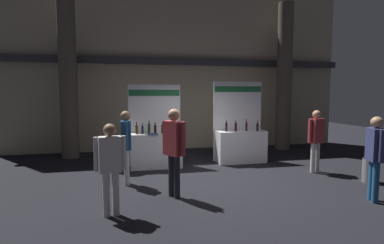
{
  "coord_description": "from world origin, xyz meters",
  "views": [
    {
      "loc": [
        -1.98,
        -6.94,
        2.13
      ],
      "look_at": [
        -0.37,
        0.59,
        1.41
      ],
      "focal_mm": 27.99,
      "sensor_mm": 36.0,
      "label": 1
    }
  ],
  "objects_px": {
    "exhibitor_booth_1": "(240,142)",
    "visitor_0": "(174,144)",
    "trash_bin": "(370,170)",
    "visitor_4": "(316,135)",
    "exhibitor_booth_0": "(156,146)",
    "visitor_2": "(375,151)",
    "visitor_1": "(126,141)",
    "visitor_3": "(110,162)"
  },
  "relations": [
    {
      "from": "exhibitor_booth_1",
      "to": "visitor_0",
      "type": "distance_m",
      "value": 3.79
    },
    {
      "from": "trash_bin",
      "to": "visitor_4",
      "type": "xyz_separation_m",
      "value": [
        -0.74,
        1.12,
        0.72
      ]
    },
    {
      "from": "exhibitor_booth_0",
      "to": "visitor_0",
      "type": "xyz_separation_m",
      "value": [
        0.13,
        -2.66,
        0.51
      ]
    },
    {
      "from": "exhibitor_booth_0",
      "to": "visitor_2",
      "type": "distance_m",
      "value": 5.46
    },
    {
      "from": "visitor_0",
      "to": "visitor_1",
      "type": "distance_m",
      "value": 1.46
    },
    {
      "from": "visitor_0",
      "to": "exhibitor_booth_0",
      "type": "bearing_deg",
      "value": -27.52
    },
    {
      "from": "exhibitor_booth_1",
      "to": "visitor_2",
      "type": "height_order",
      "value": "exhibitor_booth_1"
    },
    {
      "from": "visitor_1",
      "to": "visitor_4",
      "type": "height_order",
      "value": "visitor_1"
    },
    {
      "from": "visitor_1",
      "to": "exhibitor_booth_0",
      "type": "bearing_deg",
      "value": -29.52
    },
    {
      "from": "visitor_4",
      "to": "trash_bin",
      "type": "bearing_deg",
      "value": -75.28
    },
    {
      "from": "visitor_0",
      "to": "visitor_2",
      "type": "relative_size",
      "value": 1.08
    },
    {
      "from": "visitor_2",
      "to": "visitor_0",
      "type": "bearing_deg",
      "value": 95.76
    },
    {
      "from": "exhibitor_booth_1",
      "to": "visitor_1",
      "type": "relative_size",
      "value": 1.45
    },
    {
      "from": "exhibitor_booth_0",
      "to": "trash_bin",
      "type": "xyz_separation_m",
      "value": [
        4.95,
        -2.61,
        -0.31
      ]
    },
    {
      "from": "visitor_0",
      "to": "visitor_3",
      "type": "distance_m",
      "value": 1.43
    },
    {
      "from": "trash_bin",
      "to": "visitor_2",
      "type": "xyz_separation_m",
      "value": [
        -0.97,
        -1.12,
        0.72
      ]
    },
    {
      "from": "exhibitor_booth_0",
      "to": "trash_bin",
      "type": "distance_m",
      "value": 5.6
    },
    {
      "from": "exhibitor_booth_0",
      "to": "visitor_0",
      "type": "distance_m",
      "value": 2.71
    },
    {
      "from": "visitor_1",
      "to": "visitor_4",
      "type": "relative_size",
      "value": 1.03
    },
    {
      "from": "visitor_1",
      "to": "visitor_3",
      "type": "height_order",
      "value": "visitor_1"
    },
    {
      "from": "exhibitor_booth_0",
      "to": "visitor_0",
      "type": "bearing_deg",
      "value": -87.1
    },
    {
      "from": "exhibitor_booth_1",
      "to": "visitor_2",
      "type": "distance_m",
      "value": 4.09
    },
    {
      "from": "visitor_0",
      "to": "visitor_3",
      "type": "xyz_separation_m",
      "value": [
        -1.22,
        -0.73,
        -0.16
      ]
    },
    {
      "from": "exhibitor_booth_0",
      "to": "visitor_1",
      "type": "distance_m",
      "value": 1.82
    },
    {
      "from": "exhibitor_booth_0",
      "to": "visitor_1",
      "type": "xyz_separation_m",
      "value": [
        -0.83,
        -1.57,
        0.42
      ]
    },
    {
      "from": "visitor_2",
      "to": "visitor_4",
      "type": "xyz_separation_m",
      "value": [
        0.23,
        2.25,
        -0.0
      ]
    },
    {
      "from": "trash_bin",
      "to": "visitor_2",
      "type": "bearing_deg",
      "value": -130.96
    },
    {
      "from": "visitor_0",
      "to": "visitor_4",
      "type": "distance_m",
      "value": 4.24
    },
    {
      "from": "exhibitor_booth_1",
      "to": "visitor_3",
      "type": "bearing_deg",
      "value": -136.9
    },
    {
      "from": "visitor_0",
      "to": "visitor_4",
      "type": "xyz_separation_m",
      "value": [
        4.07,
        1.17,
        -0.1
      ]
    },
    {
      "from": "visitor_3",
      "to": "trash_bin",
      "type": "bearing_deg",
      "value": 178.87
    },
    {
      "from": "visitor_0",
      "to": "visitor_3",
      "type": "bearing_deg",
      "value": 90.33
    },
    {
      "from": "exhibitor_booth_1",
      "to": "visitor_1",
      "type": "bearing_deg",
      "value": -154.23
    },
    {
      "from": "exhibitor_booth_0",
      "to": "exhibitor_booth_1",
      "type": "height_order",
      "value": "exhibitor_booth_1"
    },
    {
      "from": "visitor_2",
      "to": "trash_bin",
      "type": "bearing_deg",
      "value": -19.58
    },
    {
      "from": "visitor_3",
      "to": "exhibitor_booth_1",
      "type": "bearing_deg",
      "value": -145.36
    },
    {
      "from": "visitor_1",
      "to": "visitor_2",
      "type": "bearing_deg",
      "value": -115.84
    },
    {
      "from": "exhibitor_booth_0",
      "to": "visitor_0",
      "type": "height_order",
      "value": "exhibitor_booth_0"
    },
    {
      "from": "exhibitor_booth_1",
      "to": "visitor_4",
      "type": "xyz_separation_m",
      "value": [
        1.55,
        -1.61,
        0.4
      ]
    },
    {
      "from": "visitor_1",
      "to": "visitor_2",
      "type": "xyz_separation_m",
      "value": [
        4.8,
        -2.17,
        -0.01
      ]
    },
    {
      "from": "exhibitor_booth_0",
      "to": "exhibitor_booth_1",
      "type": "bearing_deg",
      "value": 2.59
    },
    {
      "from": "trash_bin",
      "to": "visitor_3",
      "type": "relative_size",
      "value": 0.37
    }
  ]
}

